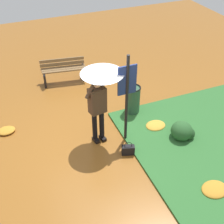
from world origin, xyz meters
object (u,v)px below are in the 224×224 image
person_with_umbrella (100,86)px  park_bench (64,70)px  handbag (128,150)px  info_sign_post (127,90)px  trash_bin (133,100)px

person_with_umbrella → park_bench: (-0.14, 3.05, -1.15)m
person_with_umbrella → handbag: person_with_umbrella is taller
handbag → park_bench: size_ratio=0.26×
person_with_umbrella → handbag: (0.39, -0.75, -1.42)m
info_sign_post → park_bench: 3.52m
person_with_umbrella → handbag: bearing=-62.5°
park_bench → trash_bin: trash_bin is taller
info_sign_post → park_bench: size_ratio=1.65×
person_with_umbrella → handbag: 1.65m
person_with_umbrella → info_sign_post: info_sign_post is taller
handbag → info_sign_post: bearing=73.1°
handbag → trash_bin: 1.66m
park_bench → trash_bin: size_ratio=1.68×
info_sign_post → park_bench: bearing=101.8°
trash_bin → handbag: bearing=-118.6°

